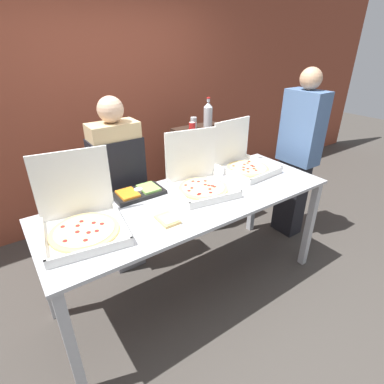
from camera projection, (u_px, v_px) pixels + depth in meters
ground_plane at (192, 286)px, 2.74m from camera, size 16.00×16.00×0.00m
brick_wall_behind at (105, 101)px, 3.34m from camera, size 10.00×0.06×2.80m
buffet_table at (192, 210)px, 2.37m from camera, size 2.29×0.84×0.92m
pizza_box_near_left at (82, 219)px, 1.89m from camera, size 0.55×0.57×0.48m
pizza_box_far_right at (200, 180)px, 2.42m from camera, size 0.52×0.54×0.45m
pizza_box_near_right at (244, 162)px, 2.78m from camera, size 0.47×0.49×0.44m
paper_plate_front_left at (167, 220)px, 2.01m from camera, size 0.21×0.21×0.03m
veggie_tray at (139, 193)px, 2.35m from camera, size 0.40×0.22×0.05m
sideboard_podium at (203, 177)px, 3.49m from camera, size 0.58×0.44×1.15m
soda_bottle at (208, 114)px, 3.25m from camera, size 0.10×0.10×0.31m
soda_can_silver at (194, 123)px, 3.20m from camera, size 0.07×0.07×0.12m
soda_can_colored at (192, 128)px, 3.01m from camera, size 0.07×0.07×0.12m
person_server_vest at (119, 181)px, 2.61m from camera, size 0.42×0.24×1.63m
person_guest_plaid at (298, 155)px, 3.12m from camera, size 0.22×0.40×1.79m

